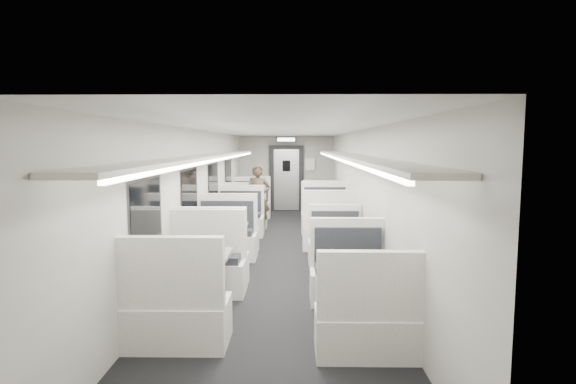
{
  "coord_description": "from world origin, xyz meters",
  "views": [
    {
      "loc": [
        0.27,
        -8.44,
        2.13
      ],
      "look_at": [
        0.13,
        0.99,
        1.13
      ],
      "focal_mm": 28.0,
      "sensor_mm": 36.0,
      "label": 1
    }
  ],
  "objects_px": {
    "booth_left_c": "(219,248)",
    "passenger": "(258,198)",
    "booth_left_d": "(193,283)",
    "booth_right_d": "(356,293)",
    "booth_right_b": "(327,222)",
    "booth_left_b": "(236,226)",
    "vestibule_door": "(286,179)",
    "exit_sign": "(286,140)",
    "booth_right_c": "(339,253)",
    "booth_right_a": "(322,210)",
    "booth_left_a": "(248,208)"
  },
  "relations": [
    {
      "from": "booth_right_b",
      "to": "vestibule_door",
      "type": "relative_size",
      "value": 1.1
    },
    {
      "from": "exit_sign",
      "to": "booth_left_d",
      "type": "bearing_deg",
      "value": -96.74
    },
    {
      "from": "booth_left_b",
      "to": "booth_right_d",
      "type": "relative_size",
      "value": 1.05
    },
    {
      "from": "booth_right_c",
      "to": "passenger",
      "type": "relative_size",
      "value": 1.18
    },
    {
      "from": "booth_left_d",
      "to": "exit_sign",
      "type": "height_order",
      "value": "exit_sign"
    },
    {
      "from": "booth_left_d",
      "to": "passenger",
      "type": "xyz_separation_m",
      "value": [
        0.37,
        5.45,
        0.42
      ]
    },
    {
      "from": "vestibule_door",
      "to": "booth_right_d",
      "type": "bearing_deg",
      "value": -83.8
    },
    {
      "from": "booth_right_b",
      "to": "booth_left_a",
      "type": "bearing_deg",
      "value": 131.53
    },
    {
      "from": "booth_left_b",
      "to": "booth_right_b",
      "type": "bearing_deg",
      "value": 11.07
    },
    {
      "from": "passenger",
      "to": "vestibule_door",
      "type": "bearing_deg",
      "value": 84.44
    },
    {
      "from": "booth_left_d",
      "to": "booth_right_d",
      "type": "distance_m",
      "value": 2.02
    },
    {
      "from": "booth_left_d",
      "to": "booth_right_a",
      "type": "relative_size",
      "value": 1.12
    },
    {
      "from": "booth_right_d",
      "to": "passenger",
      "type": "distance_m",
      "value": 5.95
    },
    {
      "from": "booth_right_b",
      "to": "booth_right_a",
      "type": "bearing_deg",
      "value": 90.0
    },
    {
      "from": "booth_left_b",
      "to": "exit_sign",
      "type": "relative_size",
      "value": 3.55
    },
    {
      "from": "booth_right_d",
      "to": "vestibule_door",
      "type": "relative_size",
      "value": 1.0
    },
    {
      "from": "booth_left_a",
      "to": "passenger",
      "type": "relative_size",
      "value": 1.34
    },
    {
      "from": "booth_left_d",
      "to": "exit_sign",
      "type": "bearing_deg",
      "value": 83.26
    },
    {
      "from": "booth_right_a",
      "to": "booth_right_c",
      "type": "distance_m",
      "value": 4.82
    },
    {
      "from": "booth_left_c",
      "to": "passenger",
      "type": "xyz_separation_m",
      "value": [
        0.37,
        3.48,
        0.42
      ]
    },
    {
      "from": "booth_left_a",
      "to": "booth_left_d",
      "type": "bearing_deg",
      "value": -90.0
    },
    {
      "from": "exit_sign",
      "to": "booth_right_a",
      "type": "bearing_deg",
      "value": -61.46
    },
    {
      "from": "booth_right_b",
      "to": "booth_right_d",
      "type": "xyz_separation_m",
      "value": [
        0.0,
        -4.73,
        -0.04
      ]
    },
    {
      "from": "booth_right_c",
      "to": "booth_left_d",
      "type": "bearing_deg",
      "value": -137.97
    },
    {
      "from": "booth_left_b",
      "to": "vestibule_door",
      "type": "height_order",
      "value": "vestibule_door"
    },
    {
      "from": "booth_right_c",
      "to": "passenger",
      "type": "bearing_deg",
      "value": 114.04
    },
    {
      "from": "booth_left_a",
      "to": "passenger",
      "type": "height_order",
      "value": "passenger"
    },
    {
      "from": "booth_left_d",
      "to": "vestibule_door",
      "type": "distance_m",
      "value": 9.02
    },
    {
      "from": "booth_right_a",
      "to": "passenger",
      "type": "relative_size",
      "value": 1.24
    },
    {
      "from": "booth_left_c",
      "to": "booth_right_c",
      "type": "xyz_separation_m",
      "value": [
        2.0,
        -0.16,
        -0.05
      ]
    },
    {
      "from": "booth_right_c",
      "to": "vestibule_door",
      "type": "relative_size",
      "value": 0.93
    },
    {
      "from": "passenger",
      "to": "booth_left_c",
      "type": "bearing_deg",
      "value": -91.55
    },
    {
      "from": "booth_right_c",
      "to": "vestibule_door",
      "type": "distance_m",
      "value": 7.24
    },
    {
      "from": "booth_left_b",
      "to": "booth_left_c",
      "type": "xyz_separation_m",
      "value": [
        0.0,
        -2.11,
        0.01
      ]
    },
    {
      "from": "booth_left_b",
      "to": "booth_right_a",
      "type": "relative_size",
      "value": 1.08
    },
    {
      "from": "vestibule_door",
      "to": "exit_sign",
      "type": "distance_m",
      "value": 1.33
    },
    {
      "from": "booth_left_d",
      "to": "booth_right_a",
      "type": "xyz_separation_m",
      "value": [
        2.0,
        6.62,
        -0.04
      ]
    },
    {
      "from": "booth_right_c",
      "to": "booth_left_c",
      "type": "bearing_deg",
      "value": 175.45
    },
    {
      "from": "booth_left_c",
      "to": "booth_right_c",
      "type": "height_order",
      "value": "booth_left_c"
    },
    {
      "from": "booth_left_b",
      "to": "exit_sign",
      "type": "bearing_deg",
      "value": 77.15
    },
    {
      "from": "booth_right_c",
      "to": "exit_sign",
      "type": "bearing_deg",
      "value": 98.55
    },
    {
      "from": "booth_left_b",
      "to": "exit_sign",
      "type": "xyz_separation_m",
      "value": [
        1.0,
        4.38,
        1.89
      ]
    },
    {
      "from": "booth_right_a",
      "to": "booth_right_d",
      "type": "relative_size",
      "value": 0.98
    },
    {
      "from": "booth_left_c",
      "to": "booth_left_d",
      "type": "bearing_deg",
      "value": -90.0
    },
    {
      "from": "booth_left_b",
      "to": "booth_right_c",
      "type": "relative_size",
      "value": 1.13
    },
    {
      "from": "booth_left_c",
      "to": "passenger",
      "type": "bearing_deg",
      "value": 83.87
    },
    {
      "from": "vestibule_door",
      "to": "booth_right_c",
      "type": "bearing_deg",
      "value": -82.03
    },
    {
      "from": "booth_left_c",
      "to": "passenger",
      "type": "height_order",
      "value": "passenger"
    },
    {
      "from": "booth_left_a",
      "to": "booth_right_c",
      "type": "bearing_deg",
      "value": -67.88
    },
    {
      "from": "passenger",
      "to": "booth_right_c",
      "type": "bearing_deg",
      "value": -61.38
    }
  ]
}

